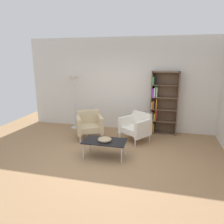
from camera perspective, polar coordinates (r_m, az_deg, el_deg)
name	(u,v)px	position (r m, az deg, el deg)	size (l,w,h in m)	color
ground_plane	(104,162)	(4.87, -2.16, -13.35)	(8.32, 8.32, 0.00)	#9E7751
plaster_back_panel	(125,85)	(6.76, 3.49, 7.43)	(6.40, 0.12, 2.90)	silver
bookshelf_tall	(161,104)	(6.53, 13.29, 2.16)	(0.80, 0.30, 1.90)	brown
coffee_table_low	(105,142)	(4.95, -2.00, -8.15)	(1.00, 0.56, 0.40)	black
decorative_bowl	(105,139)	(4.93, -2.00, -7.43)	(0.32, 0.32, 0.05)	tan
armchair_corner_red	(136,126)	(5.93, 6.65, -3.89)	(0.95, 0.93, 0.78)	white
armchair_near_window	(89,124)	(6.11, -6.18, -3.34)	(0.92, 0.90, 0.78)	#C6B289
floor_lamp_torchiere	(74,85)	(6.88, -10.39, 7.33)	(0.32, 0.32, 1.74)	silver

